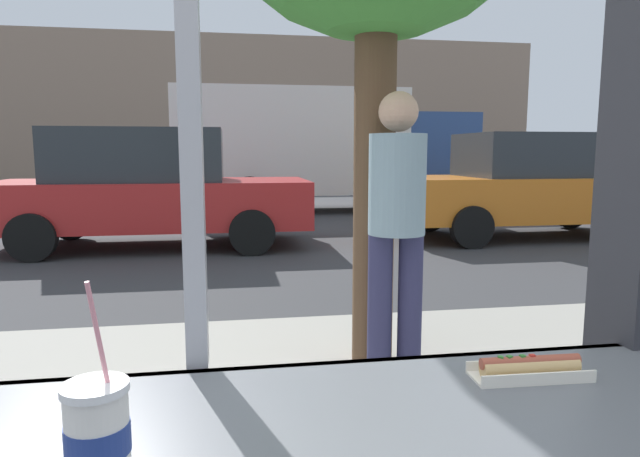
{
  "coord_description": "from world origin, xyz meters",
  "views": [
    {
      "loc": [
        0.08,
        -1.22,
        1.42
      ],
      "look_at": [
        0.7,
        2.54,
        0.9
      ],
      "focal_mm": 31.04,
      "sensor_mm": 36.0,
      "label": 1
    }
  ],
  "objects_px": {
    "soda_cup_right": "(98,437)",
    "parked_car_red": "(149,188)",
    "hotdog_tray_far": "(530,368)",
    "pedestrian": "(396,218)",
    "parked_car_orange": "(531,185)",
    "box_truck": "(320,146)"
  },
  "relations": [
    {
      "from": "soda_cup_right",
      "to": "parked_car_red",
      "type": "height_order",
      "value": "parked_car_red"
    },
    {
      "from": "soda_cup_right",
      "to": "hotdog_tray_far",
      "type": "height_order",
      "value": "soda_cup_right"
    },
    {
      "from": "parked_car_red",
      "to": "pedestrian",
      "type": "relative_size",
      "value": 2.84
    },
    {
      "from": "parked_car_orange",
      "to": "parked_car_red",
      "type": "bearing_deg",
      "value": 180.0
    },
    {
      "from": "parked_car_red",
      "to": "box_truck",
      "type": "relative_size",
      "value": 0.65
    },
    {
      "from": "soda_cup_right",
      "to": "box_truck",
      "type": "distance_m",
      "value": 12.78
    },
    {
      "from": "soda_cup_right",
      "to": "parked_car_red",
      "type": "distance_m",
      "value": 7.84
    },
    {
      "from": "hotdog_tray_far",
      "to": "parked_car_red",
      "type": "bearing_deg",
      "value": 103.84
    },
    {
      "from": "box_truck",
      "to": "pedestrian",
      "type": "distance_m",
      "value": 10.46
    },
    {
      "from": "hotdog_tray_far",
      "to": "parked_car_red",
      "type": "height_order",
      "value": "parked_car_red"
    },
    {
      "from": "soda_cup_right",
      "to": "hotdog_tray_far",
      "type": "distance_m",
      "value": 0.9
    },
    {
      "from": "box_truck",
      "to": "soda_cup_right",
      "type": "bearing_deg",
      "value": -100.74
    },
    {
      "from": "hotdog_tray_far",
      "to": "pedestrian",
      "type": "height_order",
      "value": "pedestrian"
    },
    {
      "from": "soda_cup_right",
      "to": "hotdog_tray_far",
      "type": "xyz_separation_m",
      "value": [
        0.85,
        0.29,
        -0.07
      ]
    },
    {
      "from": "hotdog_tray_far",
      "to": "pedestrian",
      "type": "xyz_separation_m",
      "value": [
        0.27,
        1.89,
        0.11
      ]
    },
    {
      "from": "box_truck",
      "to": "pedestrian",
      "type": "xyz_separation_m",
      "value": [
        -1.26,
        -10.37,
        -0.52
      ]
    },
    {
      "from": "box_truck",
      "to": "pedestrian",
      "type": "height_order",
      "value": "box_truck"
    },
    {
      "from": "hotdog_tray_far",
      "to": "parked_car_orange",
      "type": "distance_m",
      "value": 8.65
    },
    {
      "from": "hotdog_tray_far",
      "to": "pedestrian",
      "type": "bearing_deg",
      "value": 81.87
    },
    {
      "from": "hotdog_tray_far",
      "to": "parked_car_orange",
      "type": "bearing_deg",
      "value": 59.96
    },
    {
      "from": "soda_cup_right",
      "to": "parked_car_red",
      "type": "relative_size",
      "value": 0.07
    },
    {
      "from": "soda_cup_right",
      "to": "parked_car_orange",
      "type": "relative_size",
      "value": 0.07
    }
  ]
}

